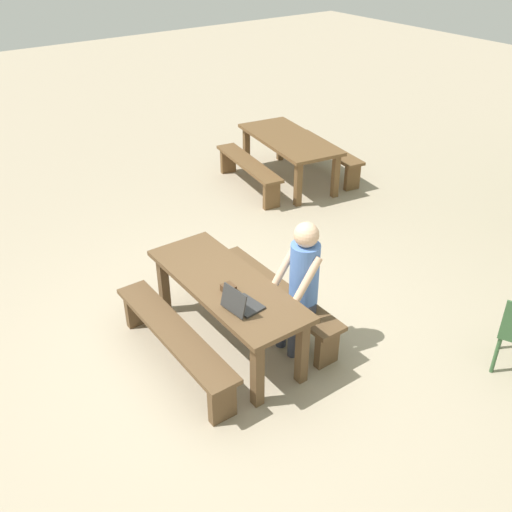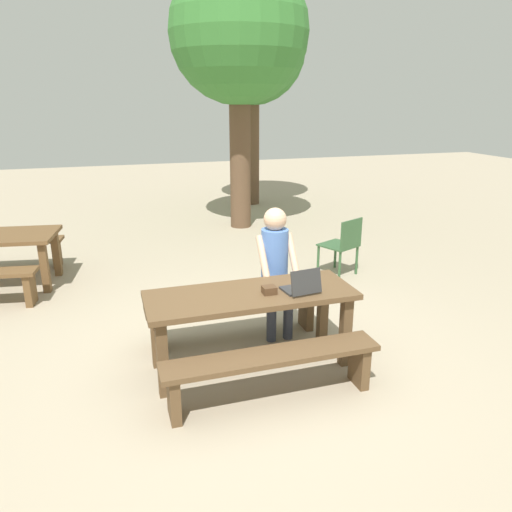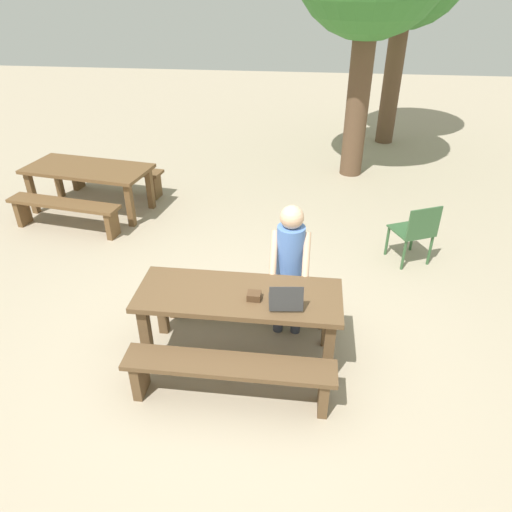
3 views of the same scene
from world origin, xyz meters
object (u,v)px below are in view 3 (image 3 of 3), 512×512
object	(u,v)px
laptop	(286,300)
person_seated	(290,260)
small_pouch	(254,296)
picnic_table_mid	(88,174)
picnic_table_front	(239,304)
plastic_chair	(415,231)

from	to	relation	value
laptop	person_seated	distance (m)	0.67
laptop	small_pouch	size ratio (longest dim) A/B	2.66
small_pouch	picnic_table_mid	world-z (taller)	small_pouch
picnic_table_front	picnic_table_mid	bearing A→B (deg)	132.90
laptop	person_seated	world-z (taller)	person_seated
picnic_table_front	small_pouch	distance (m)	0.22
picnic_table_front	plastic_chair	bearing A→B (deg)	45.34
small_pouch	person_seated	size ratio (longest dim) A/B	0.09
plastic_chair	laptop	bearing A→B (deg)	29.45
picnic_table_front	picnic_table_mid	world-z (taller)	picnic_table_front
picnic_table_front	plastic_chair	world-z (taller)	plastic_chair
plastic_chair	person_seated	bearing A→B (deg)	18.25
picnic_table_front	plastic_chair	distance (m)	2.72
laptop	plastic_chair	bearing A→B (deg)	-132.05
picnic_table_front	person_seated	bearing A→B (deg)	51.82
laptop	small_pouch	world-z (taller)	laptop
person_seated	plastic_chair	world-z (taller)	person_seated
picnic_table_mid	small_pouch	bearing A→B (deg)	-37.62
small_pouch	picnic_table_mid	xyz separation A→B (m)	(-2.87, 3.01, -0.16)
person_seated	picnic_table_mid	world-z (taller)	person_seated
small_pouch	picnic_table_front	bearing A→B (deg)	154.34
laptop	plastic_chair	distance (m)	2.56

